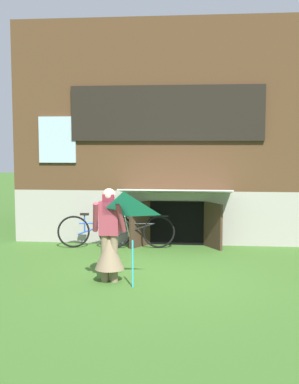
# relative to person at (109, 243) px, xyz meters

# --- Properties ---
(ground_plane) EXTENTS (60.00, 60.00, 0.00)m
(ground_plane) POSITION_rel_person_xyz_m (0.78, 0.33, -0.70)
(ground_plane) COLOR #386023
(log_house) EXTENTS (7.47, 5.97, 5.35)m
(log_house) POSITION_rel_person_xyz_m (0.78, 5.75, 1.98)
(log_house) COLOR #9E998E
(log_house) RESTS_ON ground_plane
(person) EXTENTS (0.61, 0.53, 1.65)m
(person) POSITION_rel_person_xyz_m (0.00, 0.00, 0.00)
(person) COLOR #7F6B51
(person) RESTS_ON ground_plane
(kite) EXTENTS (0.81, 0.83, 1.56)m
(kite) POSITION_rel_person_xyz_m (0.33, -0.50, 0.59)
(kite) COLOR #2DB2CC
(kite) RESTS_ON ground_plane
(bicycle_black) EXTENTS (1.76, 0.27, 0.80)m
(bicycle_black) POSITION_rel_person_xyz_m (0.13, 2.84, -0.31)
(bicycle_black) COLOR black
(bicycle_black) RESTS_ON ground_plane
(bicycle_blue) EXTENTS (1.74, 0.44, 0.81)m
(bicycle_blue) POSITION_rel_person_xyz_m (-0.85, 2.87, -0.31)
(bicycle_blue) COLOR black
(bicycle_blue) RESTS_ON ground_plane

